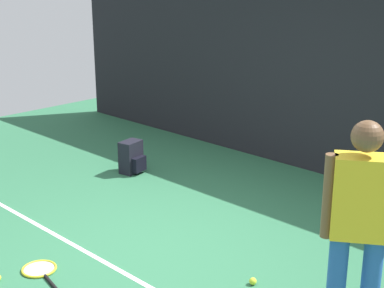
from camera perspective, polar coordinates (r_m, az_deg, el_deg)
ground_plane at (r=5.76m, az=-2.81°, el=-10.41°), size 12.00×12.00×0.00m
back_fence at (r=7.62m, az=13.76°, el=5.62°), size 10.00×0.10×2.40m
court_line at (r=5.42m, az=-7.37°, el=-12.38°), size 9.00×0.05×0.00m
tennis_player at (r=4.20m, az=16.39°, el=-7.44°), size 0.46×0.40×1.70m
tennis_racket at (r=5.54m, az=-14.94°, el=-12.10°), size 0.64×0.38×0.03m
backpack at (r=7.74m, az=-6.04°, el=-1.36°), size 0.32×0.33×0.44m
tennis_ball_mid_court at (r=5.18m, az=6.11°, el=-13.49°), size 0.07×0.07×0.07m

